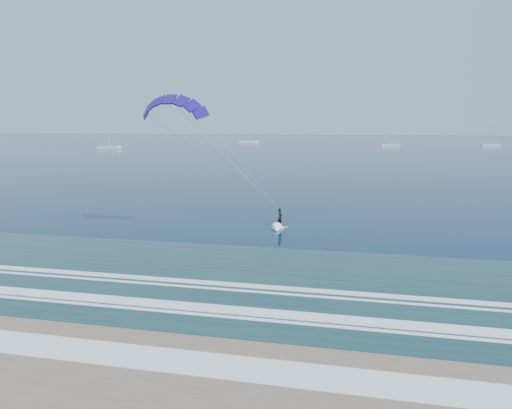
{
  "coord_description": "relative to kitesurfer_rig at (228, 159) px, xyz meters",
  "views": [
    {
      "loc": [
        11.07,
        -17.87,
        10.35
      ],
      "look_at": [
        2.25,
        23.45,
        2.89
      ],
      "focal_mm": 32.0,
      "sensor_mm": 36.0,
      "label": 1
    }
  ],
  "objects": [
    {
      "name": "kitesurfer_rig",
      "position": [
        0.0,
        0.0,
        0.0
      ],
      "size": [
        13.11,
        9.54,
        13.86
      ],
      "color": "gold",
      "rests_on": "ground"
    },
    {
      "name": "sailboat_3",
      "position": [
        74.25,
        193.1,
        -6.45
      ],
      "size": [
        7.9,
        2.4,
        10.9
      ],
      "color": "silver",
      "rests_on": "ground"
    },
    {
      "name": "sailboat_0",
      "position": [
        -90.18,
        136.17,
        -6.43
      ],
      "size": [
        10.18,
        2.4,
        13.65
      ],
      "color": "silver",
      "rests_on": "ground"
    },
    {
      "name": "sailboat_2",
      "position": [
        27.69,
        176.63,
        -6.45
      ],
      "size": [
        7.77,
        2.4,
        10.92
      ],
      "color": "silver",
      "rests_on": "ground"
    },
    {
      "name": "sailboat_1",
      "position": [
        -46.71,
        212.11,
        -6.43
      ],
      "size": [
        10.42,
        2.4,
        13.81
      ],
      "color": "silver",
      "rests_on": "ground"
    },
    {
      "name": "ground",
      "position": [
        0.28,
        -22.97,
        -7.13
      ],
      "size": [
        900.0,
        900.0,
        0.0
      ],
      "primitive_type": "plane",
      "color": "#072742",
      "rests_on": "ground"
    }
  ]
}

